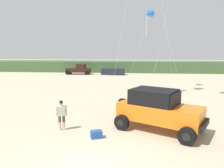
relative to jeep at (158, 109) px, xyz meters
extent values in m
cube|color=#426038|center=(-0.06, 35.74, -0.07)|extent=(90.00, 8.23, 2.26)
cube|color=orange|center=(0.06, -0.03, -0.19)|extent=(4.75, 3.68, 0.90)
cube|color=orange|center=(1.52, -0.80, 0.18)|extent=(1.76, 2.01, 0.12)
cube|color=black|center=(-0.25, 0.13, 0.66)|extent=(2.86, 2.63, 0.80)
cube|color=black|center=(0.81, -0.43, 0.62)|extent=(0.87, 1.52, 0.72)
cube|color=black|center=(2.08, -1.10, -0.46)|extent=(1.02, 1.69, 0.28)
cylinder|color=black|center=(-1.99, 1.05, -0.09)|extent=(0.63, 0.82, 0.77)
cylinder|color=black|center=(2.09, 0.06, -0.78)|extent=(0.88, 0.66, 0.84)
cylinder|color=black|center=(2.09, 0.06, -0.78)|extent=(0.48, 0.46, 0.38)
cylinder|color=black|center=(1.13, -1.76, -0.78)|extent=(0.88, 0.66, 0.84)
cylinder|color=black|center=(1.13, -1.76, -0.78)|extent=(0.48, 0.46, 0.38)
cylinder|color=black|center=(-1.00, 1.70, -0.78)|extent=(0.88, 0.66, 0.84)
cylinder|color=black|center=(-1.00, 1.70, -0.78)|extent=(0.48, 0.46, 0.38)
cylinder|color=black|center=(-1.97, -0.12, -0.78)|extent=(0.88, 0.66, 0.84)
cylinder|color=black|center=(-1.97, -0.12, -0.78)|extent=(0.48, 0.46, 0.38)
cylinder|color=#DBB28E|center=(-5.35, -0.51, -0.95)|extent=(0.14, 0.14, 0.49)
cylinder|color=#4C4233|center=(-5.35, -0.51, -0.56)|extent=(0.15, 0.15, 0.36)
cube|color=silver|center=(-5.37, -0.48, -1.15)|extent=(0.21, 0.28, 0.10)
cylinder|color=#DBB28E|center=(-5.15, -0.42, -0.95)|extent=(0.14, 0.14, 0.49)
cylinder|color=#4C4233|center=(-5.15, -0.42, -0.56)|extent=(0.15, 0.15, 0.36)
cube|color=silver|center=(-5.17, -0.39, -1.15)|extent=(0.21, 0.28, 0.10)
cube|color=silver|center=(-5.25, -0.47, -0.11)|extent=(0.47, 0.40, 0.54)
cylinder|color=#DBB28E|center=(-5.48, -0.58, -0.12)|extent=(0.09, 0.09, 0.56)
cylinder|color=silver|center=(-5.48, -0.58, 0.07)|extent=(0.11, 0.11, 0.16)
cylinder|color=#DBB28E|center=(-5.02, -0.36, -0.12)|extent=(0.09, 0.09, 0.56)
cylinder|color=silver|center=(-5.02, -0.36, 0.07)|extent=(0.11, 0.11, 0.16)
cylinder|color=#DBB28E|center=(-5.25, -0.47, 0.20)|extent=(0.10, 0.10, 0.08)
sphere|color=#DBB28E|center=(-5.25, -0.47, 0.34)|extent=(0.21, 0.21, 0.21)
sphere|color=black|center=(-5.25, -0.48, 0.36)|extent=(0.21, 0.21, 0.21)
cube|color=#23519E|center=(-3.17, -1.40, -1.01)|extent=(0.66, 0.55, 0.38)
cube|color=black|center=(-11.89, 28.64, -0.44)|extent=(4.66, 2.04, 0.76)
cube|color=black|center=(-11.34, 28.65, 0.36)|extent=(1.65, 1.85, 0.84)
cylinder|color=black|center=(-10.08, 29.74, -0.82)|extent=(0.77, 0.28, 0.76)
cylinder|color=black|center=(-10.01, 27.65, -0.82)|extent=(0.77, 0.28, 0.76)
cylinder|color=black|center=(-13.77, 29.63, -0.82)|extent=(0.77, 0.28, 0.76)
cylinder|color=black|center=(-13.71, 27.53, -0.82)|extent=(0.77, 0.28, 0.76)
cube|color=#1E232D|center=(-5.17, 28.29, -0.60)|extent=(4.38, 2.22, 1.20)
cone|color=blue|center=(-0.01, 9.67, 6.62)|extent=(1.31, 1.12, 1.12)
cylinder|color=white|center=(-0.16, 9.67, 5.44)|extent=(0.05, 0.39, 1.85)
cylinder|color=silver|center=(-1.16, 8.22, 2.74)|extent=(2.31, 2.92, 7.78)
cylinder|color=silver|center=(0.88, 5.84, 4.93)|extent=(2.33, 3.03, 12.16)
cylinder|color=silver|center=(2.03, 11.46, 4.76)|extent=(1.33, 3.52, 11.83)
cylinder|color=silver|center=(1.81, 9.23, 4.39)|extent=(2.98, 1.11, 11.09)
cylinder|color=silver|center=(-2.48, 6.98, 4.33)|extent=(1.58, 3.41, 10.97)
camera|label=1|loc=(-1.39, -11.38, 3.06)|focal=34.11mm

